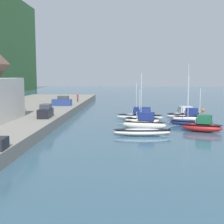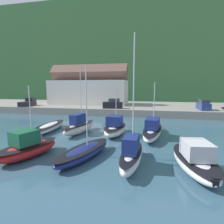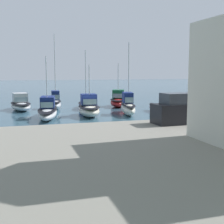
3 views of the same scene
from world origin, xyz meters
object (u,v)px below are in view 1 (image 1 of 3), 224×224
Objects in this scene: moored_boat_0 at (142,132)px; moored_boat_7 at (184,114)px; moored_boat_2 at (142,119)px; mooring_buoy_0 at (203,110)px; parked_car_0 at (62,101)px; dog_on_quay at (65,102)px; moored_boat_5 at (191,123)px; moored_boat_4 at (203,126)px; moored_boat_1 at (144,123)px; parked_car_1 at (46,112)px; moored_boat_3 at (140,115)px; moored_boat_6 at (190,117)px; person_on_quay at (78,97)px.

moored_boat_7 reaches higher than moored_boat_0.
mooring_buoy_0 is at bearing -31.90° from moored_boat_2.
dog_on_quay is at bearing 0.48° from parked_car_0.
moored_boat_5 reaches higher than moored_boat_2.
moored_boat_7 is at bearing 20.38° from moored_boat_4.
dog_on_quay is at bearing 64.25° from moored_boat_4.
moored_boat_1 is 14.85m from moored_boat_7.
moored_boat_4 reaches higher than mooring_buoy_0.
moored_boat_0 is at bearing 154.91° from parked_car_1.
moored_boat_2 is 0.68× the size of moored_boat_3.
moored_boat_2 reaches higher than moored_boat_0.
moored_boat_5 reaches higher than parked_car_1.
parked_car_1 is at bearing 112.33° from moored_boat_5.
moored_boat_1 is 8.55m from moored_boat_4.
parked_car_0 and parked_car_1 have the same top height.
moored_boat_6 reaches higher than moored_boat_1.
moored_boat_3 is at bearing 8.01° from moored_boat_2.
moored_boat_1 is at bearing -9.77° from moored_boat_0.
moored_boat_2 is 1.41× the size of parked_car_1.
moored_boat_1 reaches higher than moored_boat_2.
parked_car_0 is at bearing 30.20° from moored_boat_0.
person_on_quay is 30.35m from mooring_buoy_0.
mooring_buoy_0 is (11.37, -6.31, -0.49)m from moored_boat_7.
moored_boat_2 is 22.85m from parked_car_0.
moored_boat_2 is 11.21m from moored_boat_7.
moored_boat_6 reaches higher than moored_boat_4.
dog_on_quay is at bearing 89.59° from mooring_buoy_0.
moored_boat_5 is at bearing 161.62° from mooring_buoy_0.
moored_boat_1 is 8.48m from moored_boat_5.
moored_boat_2 reaches higher than parked_car_1.
moored_boat_2 is (9.61, -0.44, 0.42)m from moored_boat_0.
person_on_quay is at bearing 19.61° from moored_boat_0.
moored_boat_6 is at bearing -93.61° from moored_boat_3.
moored_boat_0 is 19.25m from moored_boat_7.
moored_boat_0 is 1.91× the size of parked_car_1.
moored_boat_5 is at bearing -31.07° from dog_on_quay.
moored_boat_3 is 17.41m from parked_car_1.
moored_boat_4 is 2.97× the size of person_on_quay.
moored_boat_6 reaches higher than parked_car_1.
moored_boat_5 is at bearing 170.02° from moored_boat_7.
parked_car_1 reaches higher than moored_boat_7.
dog_on_quay is 31.55m from mooring_buoy_0.
moored_boat_1 reaches higher than parked_car_1.
moored_boat_7 is at bearing -41.89° from moored_boat_2.
dog_on_quay is (28.77, 16.48, 1.44)m from moored_boat_0.
moored_boat_1 is at bearing -172.90° from moored_boat_2.
moored_boat_1 is 11.39m from moored_boat_6.
moored_boat_7 is 1.63× the size of parked_car_0.
dog_on_quay is (20.52, 24.76, 1.40)m from moored_boat_5.
moored_boat_4 is 7.19× the size of dog_on_quay.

